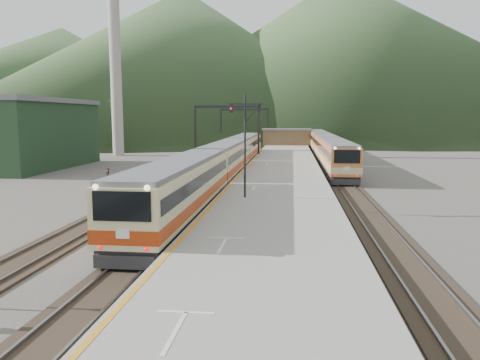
# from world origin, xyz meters

# --- Properties ---
(ground) EXTENTS (400.00, 400.00, 0.00)m
(ground) POSITION_xyz_m (0.00, 0.00, 0.00)
(ground) COLOR #47423D
(ground) RESTS_ON ground
(track_main) EXTENTS (2.60, 200.00, 0.23)m
(track_main) POSITION_xyz_m (0.00, 40.00, 0.07)
(track_main) COLOR black
(track_main) RESTS_ON ground
(track_far) EXTENTS (2.60, 200.00, 0.23)m
(track_far) POSITION_xyz_m (-5.00, 40.00, 0.07)
(track_far) COLOR black
(track_far) RESTS_ON ground
(track_second) EXTENTS (2.60, 200.00, 0.23)m
(track_second) POSITION_xyz_m (11.50, 40.00, 0.07)
(track_second) COLOR black
(track_second) RESTS_ON ground
(platform) EXTENTS (8.00, 100.00, 1.00)m
(platform) POSITION_xyz_m (5.60, 38.00, 0.50)
(platform) COLOR gray
(platform) RESTS_ON ground
(gantry_near) EXTENTS (9.55, 0.25, 8.00)m
(gantry_near) POSITION_xyz_m (-2.85, 55.00, 5.59)
(gantry_near) COLOR black
(gantry_near) RESTS_ON ground
(gantry_far) EXTENTS (9.55, 0.25, 8.00)m
(gantry_far) POSITION_xyz_m (-2.85, 80.00, 5.59)
(gantry_far) COLOR black
(gantry_far) RESTS_ON ground
(warehouse) EXTENTS (14.50, 20.50, 8.60)m
(warehouse) POSITION_xyz_m (-28.00, 42.00, 4.32)
(warehouse) COLOR #19321C
(warehouse) RESTS_ON ground
(smokestack) EXTENTS (1.80, 1.80, 30.00)m
(smokestack) POSITION_xyz_m (-22.00, 62.00, 15.00)
(smokestack) COLOR #9E998E
(smokestack) RESTS_ON ground
(station_shed) EXTENTS (9.40, 4.40, 3.10)m
(station_shed) POSITION_xyz_m (5.60, 78.00, 2.57)
(station_shed) COLOR brown
(station_shed) RESTS_ON platform
(hill_a) EXTENTS (180.00, 180.00, 60.00)m
(hill_a) POSITION_xyz_m (-40.00, 190.00, 30.00)
(hill_a) COLOR #2E4E2A
(hill_a) RESTS_ON ground
(hill_b) EXTENTS (220.00, 220.00, 75.00)m
(hill_b) POSITION_xyz_m (30.00, 230.00, 37.50)
(hill_b) COLOR #2E4E2A
(hill_b) RESTS_ON ground
(hill_d) EXTENTS (200.00, 200.00, 55.00)m
(hill_d) POSITION_xyz_m (-120.00, 240.00, 27.50)
(hill_d) COLOR #2E4E2A
(hill_d) RESTS_ON ground
(main_train) EXTENTS (2.90, 59.40, 3.53)m
(main_train) POSITION_xyz_m (0.00, 34.40, 2.00)
(main_train) COLOR #C5B881
(main_train) RESTS_ON track_main
(second_train) EXTENTS (2.79, 57.31, 3.41)m
(second_train) POSITION_xyz_m (11.50, 58.06, 1.93)
(second_train) COLOR #C66D38
(second_train) RESTS_ON track_second
(signal_mast) EXTENTS (2.18, 0.55, 6.75)m
(signal_mast) POSITION_xyz_m (3.55, 17.82, 5.13)
(signal_mast) COLOR black
(signal_mast) RESTS_ON platform
(short_signal_b) EXTENTS (0.27, 0.24, 2.27)m
(short_signal_b) POSITION_xyz_m (-3.58, 34.66, 1.46)
(short_signal_b) COLOR black
(short_signal_b) RESTS_ON ground
(short_signal_c) EXTENTS (0.27, 0.24, 2.27)m
(short_signal_c) POSITION_xyz_m (-7.90, 22.66, 1.46)
(short_signal_c) COLOR black
(short_signal_c) RESTS_ON ground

